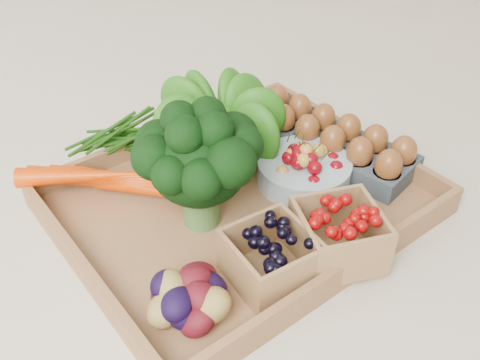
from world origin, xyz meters
TOP-DOWN VIEW (x-y plane):
  - ground at (0.00, 0.00)m, footprint 4.00×4.00m
  - tray at (0.00, 0.00)m, footprint 0.55×0.45m
  - carrots at (-0.14, 0.13)m, footprint 0.22×0.16m
  - lettuce at (0.06, 0.13)m, footprint 0.16×0.16m
  - broccoli at (-0.07, 0.00)m, footprint 0.19×0.19m
  - cherry_bowl at (0.12, -0.02)m, footprint 0.16×0.16m
  - egg_carton at (0.21, 0.01)m, footprint 0.17×0.34m
  - potatoes at (-0.19, -0.13)m, footprint 0.13×0.13m
  - punnet_blackberry at (-0.07, -0.15)m, footprint 0.12×0.12m
  - punnet_raspberry at (0.04, -0.18)m, footprint 0.15×0.15m

SIDE VIEW (x-z plane):
  - ground at x=0.00m, z-range 0.00..0.00m
  - tray at x=0.00m, z-range 0.00..0.01m
  - egg_carton at x=0.21m, z-range 0.01..0.05m
  - cherry_bowl at x=0.12m, z-range 0.01..0.06m
  - carrots at x=-0.14m, z-range 0.01..0.07m
  - punnet_blackberry at x=-0.07m, z-range 0.01..0.09m
  - potatoes at x=-0.19m, z-range 0.01..0.09m
  - punnet_raspberry at x=0.04m, z-range 0.01..0.09m
  - broccoli at x=-0.07m, z-range 0.02..0.16m
  - lettuce at x=0.06m, z-range 0.02..0.17m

